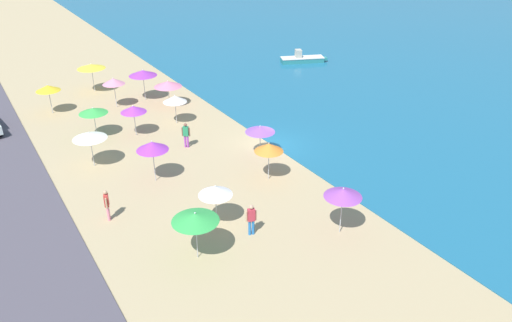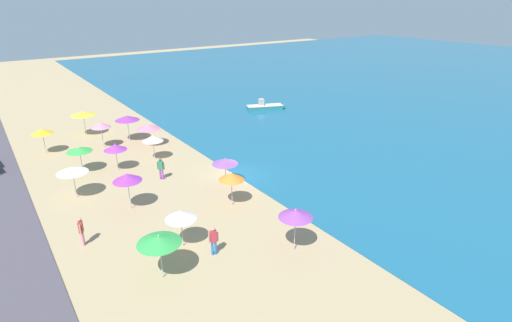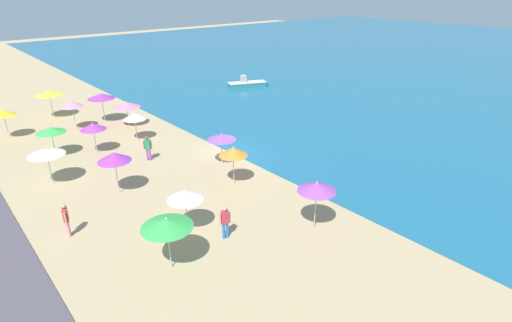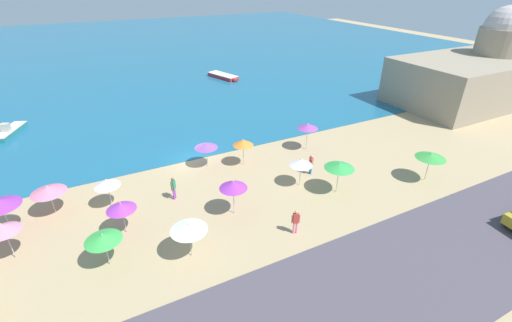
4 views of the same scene
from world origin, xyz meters
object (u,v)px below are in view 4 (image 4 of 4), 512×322
beach_umbrella_11 (243,143)px  beach_umbrella_6 (121,206)px  beach_umbrella_9 (340,166)px  beach_umbrella_3 (48,190)px  beach_umbrella_2 (233,185)px  skiff_nearshore (223,76)px  beach_umbrella_0 (189,227)px  skiff_offshore (10,131)px  beach_umbrella_8 (431,156)px  harbor_fortress (475,73)px  beach_umbrella_13 (2,228)px  beach_umbrella_4 (103,238)px  beach_umbrella_5 (308,126)px  beach_umbrella_7 (301,162)px  bather_0 (311,163)px  beach_umbrella_10 (206,146)px  beach_umbrella_12 (107,183)px  bather_2 (173,187)px  bather_1 (296,221)px

beach_umbrella_11 → beach_umbrella_6: bearing=-156.4°
beach_umbrella_9 → beach_umbrella_11: size_ratio=1.04×
beach_umbrella_3 → beach_umbrella_6: 5.96m
beach_umbrella_2 → skiff_nearshore: bearing=69.2°
beach_umbrella_11 → beach_umbrella_0: bearing=-130.8°
skiff_nearshore → skiff_offshore: bearing=-159.9°
beach_umbrella_8 → skiff_offshore: (-30.52, 25.35, -1.81)m
skiff_offshore → harbor_fortress: (51.72, -14.28, 3.24)m
beach_umbrella_13 → skiff_offshore: (-2.10, 20.47, -1.81)m
beach_umbrella_4 → beach_umbrella_9: bearing=0.2°
beach_umbrella_5 → beach_umbrella_6: size_ratio=1.14×
beach_umbrella_8 → beach_umbrella_7: bearing=157.1°
beach_umbrella_11 → skiff_offshore: (-18.65, 16.50, -1.73)m
beach_umbrella_9 → harbor_fortress: 30.04m
beach_umbrella_7 → bather_0: beach_umbrella_7 is taller
beach_umbrella_2 → beach_umbrella_7: 6.08m
beach_umbrella_7 → skiff_offshore: bearing=134.7°
beach_umbrella_2 → beach_umbrella_10: bearing=85.1°
skiff_offshore → beach_umbrella_3: bearing=-76.0°
beach_umbrella_5 → beach_umbrella_12: beach_umbrella_5 is taller
beach_umbrella_12 → bather_2: beach_umbrella_12 is taller
beach_umbrella_4 → harbor_fortress: bearing=11.7°
beach_umbrella_7 → skiff_nearshore: (6.35, 31.49, -1.67)m
beach_umbrella_2 → skiff_nearshore: beach_umbrella_2 is taller
beach_umbrella_7 → beach_umbrella_0: bearing=-160.1°
beach_umbrella_2 → bather_2: (-3.20, 3.55, -1.31)m
skiff_offshore → beach_umbrella_12: bearing=-66.3°
beach_umbrella_0 → beach_umbrella_9: (11.82, 1.50, 0.16)m
beach_umbrella_4 → beach_umbrella_9: (16.19, 0.05, 0.30)m
beach_umbrella_8 → beach_umbrella_11: bearing=143.3°
beach_umbrella_13 → bather_0: beach_umbrella_13 is taller
beach_umbrella_12 → bather_1: 13.11m
beach_umbrella_11 → beach_umbrella_10: bearing=157.0°
beach_umbrella_8 → beach_umbrella_9: 7.60m
beach_umbrella_5 → bather_0: 4.69m
beach_umbrella_6 → beach_umbrella_11: size_ratio=0.94×
beach_umbrella_5 → skiff_nearshore: 26.72m
beach_umbrella_6 → beach_umbrella_9: (14.91, -2.42, 0.26)m
beach_umbrella_11 → beach_umbrella_13: 17.02m
beach_umbrella_3 → harbor_fortress: size_ratio=0.13×
beach_umbrella_5 → beach_umbrella_12: size_ratio=1.17×
bather_2 → skiff_nearshore: bearing=61.7°
beach_umbrella_4 → beach_umbrella_7: bearing=8.4°
beach_umbrella_4 → bather_0: 16.32m
beach_umbrella_3 → beach_umbrella_11: size_ratio=0.92×
beach_umbrella_9 → bather_2: (-11.16, 4.65, -1.26)m
beach_umbrella_3 → skiff_offshore: (-4.16, 16.71, -1.49)m
beach_umbrella_8 → beach_umbrella_12: beach_umbrella_8 is taller
bather_2 → beach_umbrella_0: bearing=-96.1°
beach_umbrella_13 → harbor_fortress: bearing=7.1°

